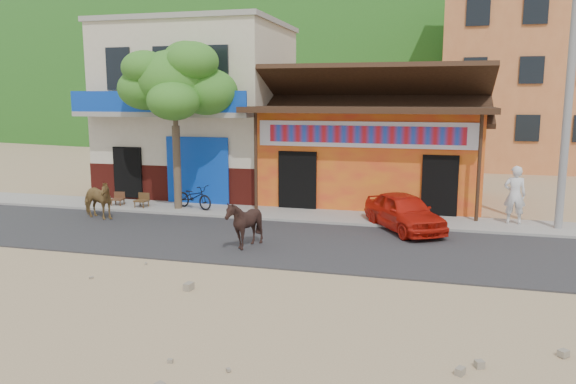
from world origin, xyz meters
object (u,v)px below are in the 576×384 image
at_px(cow_dark, 244,224).
at_px(pedestrian, 515,195).
at_px(red_car, 404,212).
at_px(tree, 176,126).
at_px(scooter, 194,197).
at_px(utility_pole, 569,98).
at_px(cafe_chair_right, 141,194).
at_px(cafe_chair_left, 117,193).
at_px(cow_tan, 96,199).

xyz_separation_m(cow_dark, pedestrian, (7.45, 4.77, 0.33)).
bearing_deg(red_car, tree, 141.24).
bearing_deg(scooter, pedestrian, -67.61).
height_order(utility_pole, pedestrian, utility_pole).
height_order(red_car, cafe_chair_right, red_car).
bearing_deg(cafe_chair_left, pedestrian, -4.38).
distance_m(tree, cafe_chair_right, 2.89).
distance_m(tree, cow_tan, 3.76).
relative_size(utility_pole, cow_tan, 5.09).
relative_size(scooter, pedestrian, 0.89).
bearing_deg(cow_tan, utility_pole, -63.82).
relative_size(cow_dark, cafe_chair_right, 1.43).
bearing_deg(pedestrian, cafe_chair_right, 3.09).
bearing_deg(pedestrian, cow_tan, 10.59).
xyz_separation_m(tree, cow_dark, (4.07, -4.27, -2.40)).
distance_m(scooter, pedestrian, 10.94).
bearing_deg(cow_dark, cafe_chair_right, -157.47).
relative_size(red_car, cafe_chair_left, 3.79).
relative_size(scooter, cafe_chair_left, 1.83).
bearing_deg(cafe_chair_right, red_car, -2.82).
distance_m(utility_pole, scooter, 12.71).
xyz_separation_m(utility_pole, cow_dark, (-8.73, -4.47, -3.40)).
xyz_separation_m(red_car, pedestrian, (3.36, 1.50, 0.43)).
height_order(cow_tan, cow_dark, cow_dark).
height_order(utility_pole, cafe_chair_right, utility_pole).
bearing_deg(tree, cow_tan, -135.67).
bearing_deg(cow_dark, scooter, -172.05).
bearing_deg(cow_tan, cafe_chair_right, -1.96).
xyz_separation_m(cow_tan, red_car, (10.22, 1.01, -0.08)).
xyz_separation_m(red_car, scooter, (-7.56, 1.08, -0.07)).
bearing_deg(cafe_chair_left, utility_pole, -5.70).
distance_m(pedestrian, cafe_chair_right, 12.94).
height_order(tree, scooter, tree).
bearing_deg(utility_pole, tree, -179.10).
relative_size(cow_tan, cafe_chair_left, 1.73).
bearing_deg(cow_tan, pedestrian, -61.81).
relative_size(utility_pole, cow_dark, 5.86).
bearing_deg(tree, cafe_chair_right, -173.00).
bearing_deg(scooter, tree, 117.57).
bearing_deg(cafe_chair_left, cow_dark, -39.52).
height_order(tree, cafe_chair_right, tree).
bearing_deg(red_car, cafe_chair_left, 143.27).
relative_size(cow_tan, red_car, 0.46).
bearing_deg(cafe_chair_right, cow_dark, -34.74).
xyz_separation_m(cow_tan, cafe_chair_right, (0.66, 1.84, -0.11)).
height_order(utility_pole, cow_tan, utility_pole).
relative_size(utility_pole, cafe_chair_right, 8.37).
height_order(cow_tan, scooter, cow_tan).
height_order(utility_pole, scooter, utility_pole).
bearing_deg(tree, cow_dark, -46.42).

